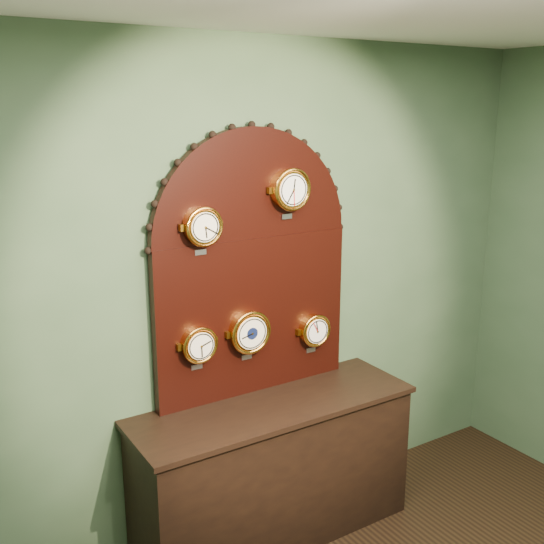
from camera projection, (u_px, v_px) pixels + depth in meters
wall_back at (249, 293)px, 3.65m from camera, size 4.00×0.00×4.00m
shop_counter at (274, 472)px, 3.68m from camera, size 1.60×0.50×0.80m
display_board at (253, 256)px, 3.56m from camera, size 1.26×0.06×1.53m
roman_clock at (203, 226)px, 3.28m from camera, size 0.21×0.08×0.26m
arabic_clock at (290, 189)px, 3.51m from camera, size 0.24×0.08×0.29m
hygrometer at (199, 345)px, 3.41m from camera, size 0.20×0.08×0.25m
barometer at (249, 332)px, 3.57m from camera, size 0.25×0.08×0.30m
tide_clock at (314, 330)px, 3.82m from camera, size 0.20×0.08×0.25m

